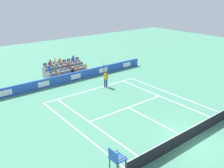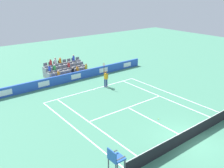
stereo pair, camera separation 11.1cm
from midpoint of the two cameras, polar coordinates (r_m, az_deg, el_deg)
name	(u,v)px [view 1 (the left image)]	position (r m, az deg, el deg)	size (l,w,h in m)	color
ground_plane	(190,139)	(18.40, 17.28, -12.09)	(80.00, 80.00, 0.00)	#47896B
line_baseline	(93,89)	(25.98, -4.51, -1.22)	(10.97, 0.10, 0.01)	white
line_service	(128,107)	(22.01, 3.58, -5.42)	(8.23, 0.10, 0.01)	white
line_centre_service	(155,122)	(20.03, 9.75, -8.51)	(0.10, 6.40, 0.01)	white
line_singles_sideline_left	(92,124)	(19.46, -4.70, -9.19)	(0.10, 11.89, 0.01)	white
line_singles_sideline_right	(163,97)	(24.45, 11.52, -3.05)	(0.10, 11.89, 0.01)	white
line_doubles_sideline_left	(77,130)	(18.85, -8.21, -10.42)	(0.10, 11.89, 0.01)	white
line_doubles_sideline_right	(172,94)	(25.45, 13.53, -2.25)	(0.10, 11.89, 0.01)	white
line_centre_mark	(94,90)	(25.90, -4.39, -1.29)	(0.10, 0.20, 0.01)	white
sponsor_barrier	(75,76)	(28.65, -8.53, 1.78)	(19.47, 0.22, 0.99)	blue
tennis_net	(190,133)	(18.15, 17.44, -10.78)	(11.97, 0.10, 1.07)	#33383D
tennis_player	(106,78)	(26.21, -1.59, 1.34)	(0.53, 0.36, 2.85)	navy
umpire_chair	(117,162)	(13.17, 0.84, -17.59)	(0.70, 0.70, 2.34)	#474C54
stadium_stand	(66,71)	(30.56, -10.74, 2.98)	(4.96, 2.85, 2.21)	gray
loose_tennis_ball	(158,119)	(20.42, 10.50, -7.87)	(0.07, 0.07, 0.07)	#D1E533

